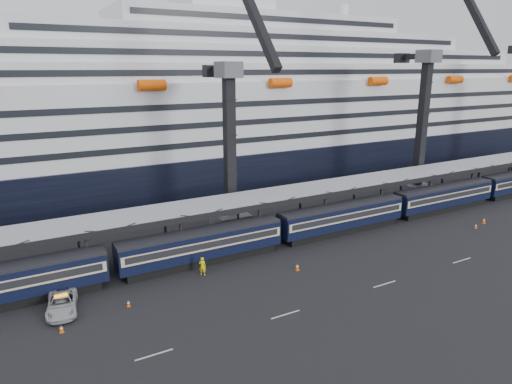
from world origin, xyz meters
TOP-DOWN VIEW (x-y plane):
  - ground at (0.00, 0.00)m, footprint 260.00×260.00m
  - train at (-4.65, 10.00)m, footprint 133.05×3.00m
  - canopy at (0.00, 14.00)m, footprint 130.00×6.25m
  - cruise_ship at (-1.08, 45.99)m, footprint 214.09×28.84m
  - crane_dark_near at (-20.00, 18.59)m, footprint 4.50×17.75m
  - crane_dark_mid at (15.00, 17.59)m, footprint 4.50×18.24m
  - pickup_truck at (-43.22, 6.36)m, footprint 3.39×5.77m
  - worker at (-29.25, 7.09)m, footprint 0.88×0.84m
  - traffic_cone_a at (-43.75, 2.79)m, footprint 0.36×0.36m
  - traffic_cone_b at (-37.82, 4.33)m, footprint 0.34×0.34m
  - traffic_cone_c at (-19.84, 3.12)m, footprint 0.41×0.41m
  - traffic_cone_d at (9.06, 2.15)m, footprint 0.35×0.35m
  - traffic_cone_e at (11.87, 2.91)m, footprint 0.43×0.43m

SIDE VIEW (x-z plane):
  - ground at x=0.00m, z-range 0.00..0.00m
  - traffic_cone_b at x=-37.82m, z-range 0.00..0.67m
  - traffic_cone_d at x=9.06m, z-range 0.00..0.70m
  - traffic_cone_a at x=-43.75m, z-range 0.00..0.71m
  - traffic_cone_c at x=-19.84m, z-range -0.01..0.82m
  - traffic_cone_e at x=11.87m, z-range -0.01..0.85m
  - pickup_truck at x=-43.22m, z-range 0.00..1.51m
  - worker at x=-29.25m, z-range 0.00..2.02m
  - train at x=-4.65m, z-range 0.18..4.23m
  - canopy at x=0.00m, z-range 2.49..8.01m
  - crane_dark_near at x=-20.00m, z-range -5.61..29.47m
  - cruise_ship at x=-1.08m, z-range -4.66..29.34m
  - crane_dark_mid at x=15.00m, z-range -6.46..33.18m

